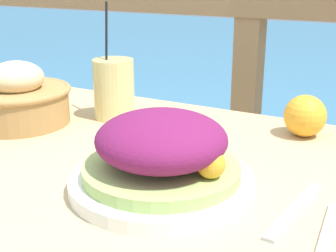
{
  "coord_description": "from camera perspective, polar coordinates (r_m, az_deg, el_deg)",
  "views": [
    {
      "loc": [
        0.41,
        -0.57,
        1.06
      ],
      "look_at": [
        0.06,
        0.08,
        0.82
      ],
      "focal_mm": 50.0,
      "sensor_mm": 36.0,
      "label": 1
    }
  ],
  "objects": [
    {
      "name": "patio_table",
      "position": [
        0.82,
        -6.74,
        -12.37
      ],
      "size": [
        1.0,
        0.8,
        0.76
      ],
      "color": "tan",
      "rests_on": "ground_plane"
    },
    {
      "name": "railing_fence",
      "position": [
        1.34,
        9.71,
        5.96
      ],
      "size": [
        2.8,
        0.08,
        1.03
      ],
      "color": "#937551",
      "rests_on": "ground_plane"
    },
    {
      "name": "salad_plate",
      "position": [
        0.68,
        -0.79,
        -3.79
      ],
      "size": [
        0.27,
        0.27,
        0.12
      ],
      "color": "white",
      "rests_on": "patio_table"
    },
    {
      "name": "drink_glass",
      "position": [
        1.01,
        -6.61,
        4.53
      ],
      "size": [
        0.09,
        0.09,
        0.24
      ],
      "color": "#DBCC7F",
      "rests_on": "patio_table"
    },
    {
      "name": "bread_basket",
      "position": [
        1.01,
        -17.82,
        3.18
      ],
      "size": [
        0.22,
        0.22,
        0.13
      ],
      "color": "#AD7F47",
      "rests_on": "patio_table"
    },
    {
      "name": "fork",
      "position": [
        0.65,
        15.18,
        -9.91
      ],
      "size": [
        0.04,
        0.18,
        0.0
      ],
      "color": "silver",
      "rests_on": "patio_table"
    },
    {
      "name": "knife",
      "position": [
        0.6,
        18.78,
        -12.87
      ],
      "size": [
        0.03,
        0.18,
        0.0
      ],
      "color": "silver",
      "rests_on": "patio_table"
    },
    {
      "name": "orange_near_basket",
      "position": [
        0.93,
        16.36,
        1.2
      ],
      "size": [
        0.08,
        0.08,
        0.08
      ],
      "color": "#F9A328",
      "rests_on": "patio_table"
    }
  ]
}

